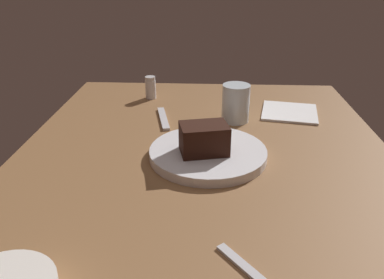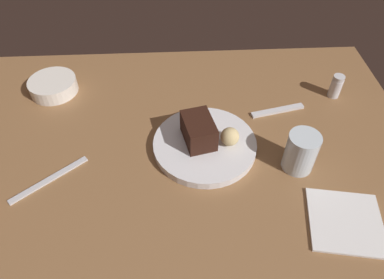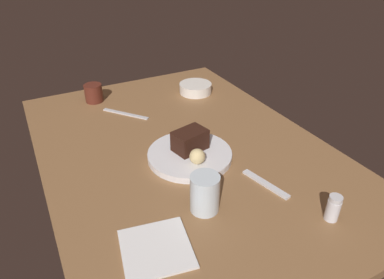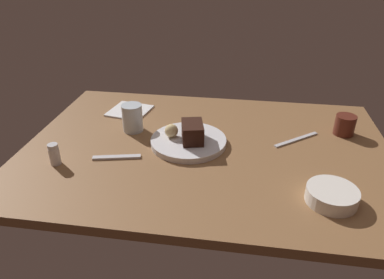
% 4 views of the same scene
% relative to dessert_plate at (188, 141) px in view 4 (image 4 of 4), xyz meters
% --- Properties ---
extents(dining_table, '(1.20, 0.84, 0.03)m').
position_rel_dessert_plate_xyz_m(dining_table, '(-0.06, 0.01, -0.03)').
color(dining_table, brown).
rests_on(dining_table, ground).
extents(dessert_plate, '(0.25, 0.25, 0.02)m').
position_rel_dessert_plate_xyz_m(dessert_plate, '(0.00, 0.00, 0.00)').
color(dessert_plate, silver).
rests_on(dessert_plate, dining_table).
extents(chocolate_cake_slice, '(0.09, 0.11, 0.06)m').
position_rel_dessert_plate_xyz_m(chocolate_cake_slice, '(-0.01, 0.00, 0.04)').
color(chocolate_cake_slice, black).
rests_on(chocolate_cake_slice, dessert_plate).
extents(bread_roll, '(0.04, 0.04, 0.04)m').
position_rel_dessert_plate_xyz_m(bread_roll, '(0.06, -0.01, 0.03)').
color(bread_roll, '#DBC184').
rests_on(bread_roll, dessert_plate).
extents(salt_shaker, '(0.03, 0.03, 0.07)m').
position_rel_dessert_plate_xyz_m(salt_shaker, '(0.38, 0.18, 0.02)').
color(salt_shaker, silver).
rests_on(salt_shaker, dining_table).
extents(water_glass, '(0.07, 0.07, 0.10)m').
position_rel_dessert_plate_xyz_m(water_glass, '(0.21, -0.07, 0.04)').
color(water_glass, silver).
rests_on(water_glass, dining_table).
extents(side_bowl, '(0.13, 0.13, 0.04)m').
position_rel_dessert_plate_xyz_m(side_bowl, '(-0.42, 0.24, 0.01)').
color(side_bowl, white).
rests_on(side_bowl, dining_table).
extents(coffee_cup, '(0.07, 0.07, 0.07)m').
position_rel_dessert_plate_xyz_m(coffee_cup, '(-0.53, -0.15, 0.03)').
color(coffee_cup, '#562319').
rests_on(coffee_cup, dining_table).
extents(dessert_spoon, '(0.15, 0.05, 0.01)m').
position_rel_dessert_plate_xyz_m(dessert_spoon, '(0.21, 0.12, -0.01)').
color(dessert_spoon, silver).
rests_on(dessert_spoon, dining_table).
extents(butter_knife, '(0.16, 0.13, 0.01)m').
position_rel_dessert_plate_xyz_m(butter_knife, '(-0.36, -0.08, -0.01)').
color(butter_knife, silver).
rests_on(butter_knife, dining_table).
extents(folded_napkin, '(0.17, 0.17, 0.01)m').
position_rel_dessert_plate_xyz_m(folded_napkin, '(0.27, -0.22, -0.01)').
color(folded_napkin, white).
rests_on(folded_napkin, dining_table).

